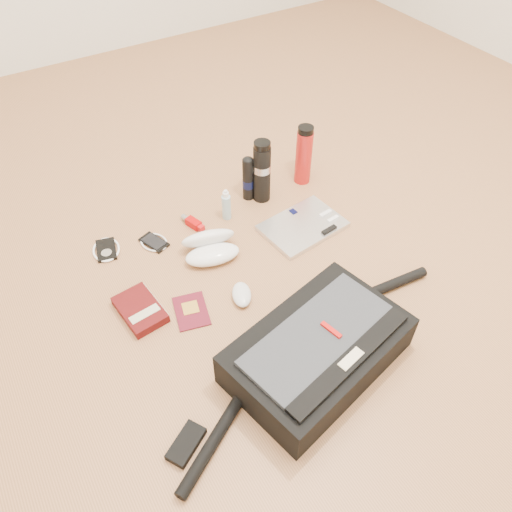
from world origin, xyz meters
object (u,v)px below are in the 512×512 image
book (140,310)px  thermos_black (262,171)px  laptop (303,226)px  messenger_bag (317,351)px  thermos_red (304,155)px

book → thermos_black: bearing=18.3°
laptop → book: book is taller
book → messenger_bag: bearing=-56.4°
book → thermos_black: thermos_black is taller
book → thermos_red: (0.82, 0.29, 0.11)m
messenger_bag → thermos_red: size_ratio=4.11×
messenger_bag → thermos_red: 0.86m
book → thermos_black: 0.69m
messenger_bag → thermos_red: thermos_red is taller
messenger_bag → book: bearing=117.1°
messenger_bag → thermos_black: 0.76m
messenger_bag → thermos_black: thermos_black is taller
book → laptop: bearing=-1.4°
laptop → thermos_red: bearing=49.5°
laptop → thermos_red: (0.16, 0.24, 0.11)m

